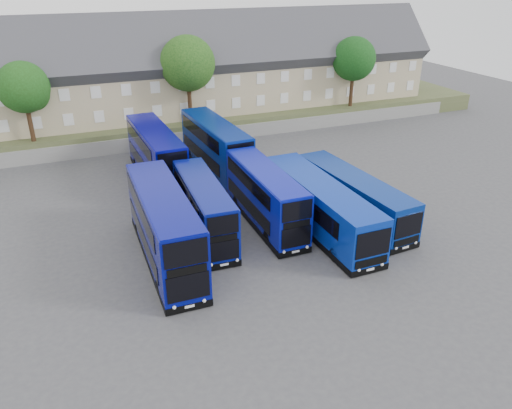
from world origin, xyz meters
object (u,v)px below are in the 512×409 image
object	(u,v)px
dd_front_mid	(204,210)
tree_west	(25,89)
tree_east	(354,60)
coach_east_a	(320,207)
dd_front_left	(165,228)
tree_mid	(189,65)
tree_far	(365,47)

from	to	relation	value
dd_front_mid	tree_west	bearing A→B (deg)	120.12
tree_east	coach_east_a	bearing A→B (deg)	-126.33
dd_front_mid	tree_west	xyz separation A→B (m)	(-10.82, 21.01, 5.09)
dd_front_left	tree_east	size ratio (longest dim) A/B	1.47
dd_front_left	tree_mid	bearing A→B (deg)	71.47
tree_mid	tree_far	distance (m)	26.80
tree_west	dd_front_left	bearing A→B (deg)	-72.25
dd_front_mid	dd_front_left	bearing A→B (deg)	-141.40
coach_east_a	tree_west	bearing A→B (deg)	128.37
dd_front_left	dd_front_mid	size ratio (longest dim) A/B	1.18
coach_east_a	tree_mid	world-z (taller)	tree_mid
tree_west	tree_mid	xyz separation A→B (m)	(16.00, 0.50, 1.02)
tree_west	tree_far	bearing A→B (deg)	9.46
dd_front_mid	tree_far	distance (m)	42.31
coach_east_a	tree_far	world-z (taller)	tree_far
coach_east_a	tree_mid	size ratio (longest dim) A/B	1.44
tree_mid	tree_far	size ratio (longest dim) A/B	1.06
tree_mid	tree_west	bearing A→B (deg)	-178.21
dd_front_left	tree_far	bearing A→B (deg)	42.45
tree_west	tree_mid	size ratio (longest dim) A/B	0.83
coach_east_a	tree_east	size ratio (longest dim) A/B	1.62
dd_front_left	tree_east	xyz separation A→B (m)	(28.51, 23.41, 5.06)
dd_front_mid	tree_mid	xyz separation A→B (m)	(5.18, 21.51, 6.11)
coach_east_a	tree_west	world-z (taller)	tree_west
coach_east_a	dd_front_left	bearing A→B (deg)	179.56
dd_front_mid	tree_mid	bearing A→B (deg)	79.34
dd_front_mid	tree_east	distance (m)	33.24
tree_west	tree_east	distance (m)	36.00
coach_east_a	tree_far	size ratio (longest dim) A/B	1.52
dd_front_mid	tree_far	bearing A→B (deg)	44.81
tree_west	tree_far	size ratio (longest dim) A/B	0.88
dd_front_left	tree_east	world-z (taller)	tree_east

